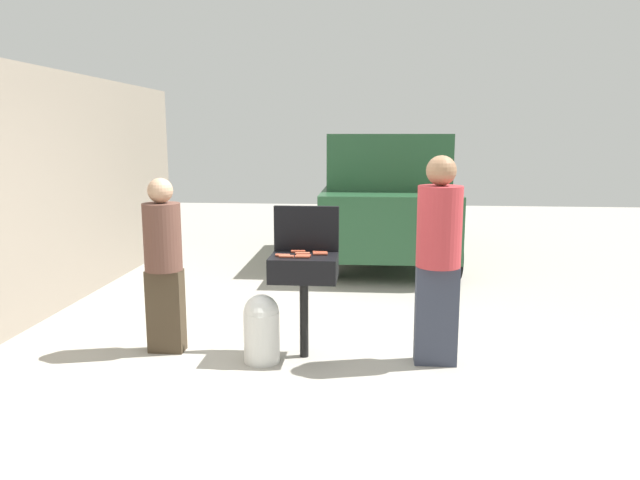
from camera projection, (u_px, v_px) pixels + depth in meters
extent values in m
plane|color=#9E998E|center=(285.00, 356.00, 5.42)|extent=(24.00, 24.00, 0.00)
cube|color=gray|center=(32.00, 194.00, 6.41)|extent=(0.24, 8.00, 2.74)
cylinder|color=black|center=(304.00, 318.00, 5.35)|extent=(0.08, 0.08, 0.73)
cube|color=black|center=(304.00, 268.00, 5.26)|extent=(0.60, 0.44, 0.22)
cube|color=black|center=(306.00, 229.00, 5.42)|extent=(0.60, 0.05, 0.42)
cylinder|color=#C6593D|center=(283.00, 255.00, 5.20)|extent=(0.13, 0.03, 0.03)
cylinder|color=#B74C33|center=(304.00, 256.00, 5.19)|extent=(0.13, 0.03, 0.03)
cylinder|color=#B74C33|center=(302.00, 257.00, 5.14)|extent=(0.13, 0.03, 0.03)
cylinder|color=#B74C33|center=(320.00, 254.00, 5.26)|extent=(0.13, 0.03, 0.03)
cylinder|color=#AD4228|center=(320.00, 253.00, 5.32)|extent=(0.13, 0.03, 0.03)
cylinder|color=#C6593D|center=(302.00, 254.00, 5.28)|extent=(0.13, 0.04, 0.03)
cylinder|color=#AD4228|center=(298.00, 251.00, 5.37)|extent=(0.13, 0.03, 0.03)
cylinder|color=#C6593D|center=(286.00, 256.00, 5.15)|extent=(0.13, 0.03, 0.03)
cylinder|color=silver|center=(262.00, 337.00, 5.25)|extent=(0.32, 0.32, 0.46)
sphere|color=silver|center=(261.00, 312.00, 5.21)|extent=(0.31, 0.31, 0.31)
cube|color=#3F3323|center=(166.00, 311.00, 5.48)|extent=(0.33, 0.18, 0.78)
cylinder|color=brown|center=(162.00, 237.00, 5.36)|extent=(0.34, 0.34, 0.62)
sphere|color=tan|center=(160.00, 191.00, 5.28)|extent=(0.23, 0.23, 0.23)
cube|color=#333847|center=(436.00, 315.00, 5.18)|extent=(0.37, 0.20, 0.88)
cylinder|color=#B23338|center=(439.00, 227.00, 5.05)|extent=(0.39, 0.39, 0.70)
sphere|color=#936B4C|center=(441.00, 171.00, 4.96)|extent=(0.26, 0.26, 0.26)
cube|color=#234C2D|center=(385.00, 210.00, 9.78)|extent=(1.94, 4.42, 0.90)
cube|color=#234C2D|center=(387.00, 159.00, 9.43)|extent=(1.78, 2.61, 0.80)
cylinder|color=black|center=(452.00, 256.00, 8.28)|extent=(0.23, 0.64, 0.64)
cylinder|color=black|center=(325.00, 254.00, 8.42)|extent=(0.23, 0.64, 0.64)
cylinder|color=black|center=(430.00, 224.00, 11.30)|extent=(0.23, 0.64, 0.64)
cylinder|color=black|center=(336.00, 223.00, 11.44)|extent=(0.23, 0.64, 0.64)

